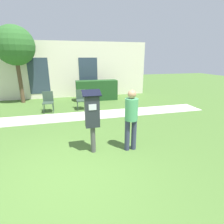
{
  "coord_description": "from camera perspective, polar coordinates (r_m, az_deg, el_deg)",
  "views": [
    {
      "loc": [
        0.11,
        -3.11,
        2.32
      ],
      "look_at": [
        1.12,
        0.8,
        1.05
      ],
      "focal_mm": 28.0,
      "sensor_mm": 36.0,
      "label": 1
    }
  ],
  "objects": [
    {
      "name": "outdoor_chair_middle",
      "position": [
        8.2,
        -10.04,
        4.56
      ],
      "size": [
        0.44,
        0.44,
        0.9
      ],
      "rotation": [
        0.0,
        0.0,
        0.42
      ],
      "color": "#334738",
      "rests_on": "ground"
    },
    {
      "name": "ground_plane",
      "position": [
        3.88,
        -14.02,
        -19.85
      ],
      "size": [
        40.0,
        40.0,
        0.0
      ],
      "primitive_type": "plane",
      "color": "#476B2D"
    },
    {
      "name": "outdoor_chair_left",
      "position": [
        8.14,
        -20.15,
        3.65
      ],
      "size": [
        0.44,
        0.44,
        0.9
      ],
      "rotation": [
        0.0,
        0.0,
        -0.17
      ],
      "color": "#334738",
      "rests_on": "ground"
    },
    {
      "name": "parking_meter",
      "position": [
        4.22,
        -6.5,
        -0.67
      ],
      "size": [
        0.44,
        0.31,
        1.59
      ],
      "color": "#4C4C4C",
      "rests_on": "ground"
    },
    {
      "name": "sidewalk",
      "position": [
        7.29,
        -14.56,
        -1.62
      ],
      "size": [
        12.0,
        1.1,
        0.02
      ],
      "color": "beige",
      "rests_on": "ground"
    },
    {
      "name": "tree",
      "position": [
        10.28,
        -29.18,
        18.29
      ],
      "size": [
        1.9,
        1.9,
        3.82
      ],
      "color": "brown",
      "rests_on": "ground"
    },
    {
      "name": "building_facade",
      "position": [
        10.87,
        -15.4,
        13.03
      ],
      "size": [
        10.0,
        0.26,
        3.2
      ],
      "color": "beige",
      "rests_on": "ground"
    },
    {
      "name": "hedge_row",
      "position": [
        9.88,
        -4.99,
        7.06
      ],
      "size": [
        2.26,
        0.6,
        1.1
      ],
      "color": "#1E471E",
      "rests_on": "ground"
    },
    {
      "name": "person_standing",
      "position": [
        4.36,
        6.28,
        -1.27
      ],
      "size": [
        0.32,
        0.32,
        1.58
      ],
      "rotation": [
        0.0,
        0.0,
        0.47
      ],
      "color": "#333851",
      "rests_on": "ground"
    }
  ]
}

